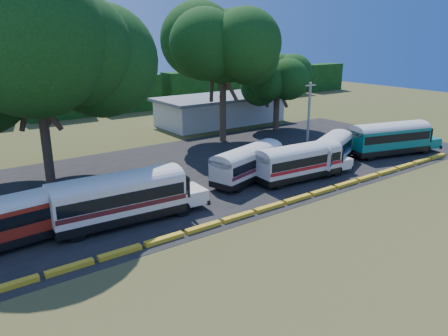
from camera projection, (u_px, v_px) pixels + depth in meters
ground at (263, 218)px, 31.37m from camera, size 160.00×160.00×0.00m
asphalt_strip at (187, 174)px, 41.16m from camera, size 64.00×24.00×0.02m
curb at (254, 212)px, 32.09m from camera, size 53.70×0.45×0.30m
terminal_building at (221, 109)px, 64.05m from camera, size 19.00×9.00×4.00m
treeline_backdrop at (58, 99)px, 67.41m from camera, size 130.00×4.00×6.00m
bus_red at (36, 211)px, 27.79m from camera, size 10.07×3.13×3.26m
bus_cream_west at (121, 195)px, 29.98m from camera, size 11.29×3.48×3.66m
bus_cream_east at (249, 161)px, 38.82m from camera, size 10.04×5.03×3.21m
bus_white_red at (300, 160)px, 39.04m from camera, size 10.23×3.34×3.30m
bus_white_blue at (330, 150)px, 42.91m from camera, size 9.74×6.09×3.16m
bus_teal at (391, 137)px, 47.04m from camera, size 11.30×5.46×3.61m
tree_west at (35, 52)px, 34.80m from camera, size 14.61×14.61×16.70m
tree_center at (223, 47)px, 50.62m from camera, size 11.51×11.51×15.45m
tree_east at (278, 75)px, 58.02m from camera, size 7.58×7.58×10.26m
utility_pole at (309, 114)px, 50.56m from camera, size 1.60×0.30×7.43m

